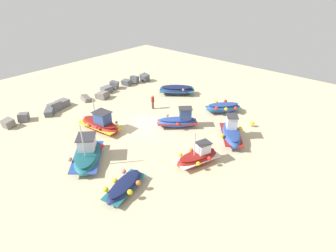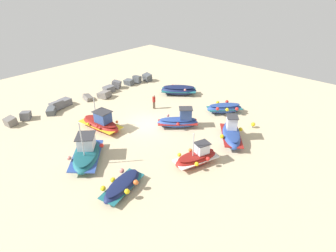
% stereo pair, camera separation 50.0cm
% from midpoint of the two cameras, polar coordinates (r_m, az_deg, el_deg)
% --- Properties ---
extents(ground_plane, '(48.44, 48.44, 0.00)m').
position_cam_midpoint_polar(ground_plane, '(27.01, -3.81, 0.31)').
color(ground_plane, beige).
extents(fishing_boat_0, '(3.71, 3.42, 1.08)m').
position_cam_midpoint_polar(fishing_boat_0, '(29.71, 11.97, 3.63)').
color(fishing_boat_0, '#2D4C9E').
rests_on(fishing_boat_0, ground_plane).
extents(fishing_boat_1, '(3.91, 4.30, 1.11)m').
position_cam_midpoint_polar(fishing_boat_1, '(33.64, 2.65, 7.37)').
color(fishing_boat_1, navy).
rests_on(fishing_boat_1, ground_plane).
extents(fishing_boat_2, '(4.60, 4.67, 3.72)m').
position_cam_midpoint_polar(fishing_boat_2, '(22.51, -15.75, -5.33)').
color(fishing_boat_2, '#1E6670').
rests_on(fishing_boat_2, ground_plane).
extents(fishing_boat_3, '(3.69, 3.79, 1.98)m').
position_cam_midpoint_polar(fishing_boat_3, '(26.34, 2.78, 1.06)').
color(fishing_boat_3, '#2D4C9E').
rests_on(fishing_boat_3, ground_plane).
extents(fishing_boat_4, '(3.84, 2.25, 0.92)m').
position_cam_midpoint_polar(fishing_boat_4, '(19.21, -8.61, -12.01)').
color(fishing_boat_4, navy).
rests_on(fishing_boat_4, ground_plane).
extents(fishing_boat_5, '(4.20, 3.77, 2.23)m').
position_cam_midpoint_polar(fishing_boat_5, '(24.70, 13.40, -1.58)').
color(fishing_boat_5, '#2D4C9E').
rests_on(fishing_boat_5, ground_plane).
extents(fishing_boat_6, '(3.84, 2.46, 2.78)m').
position_cam_midpoint_polar(fishing_boat_6, '(21.48, 6.56, -6.38)').
color(fishing_boat_6, maroon).
rests_on(fishing_boat_6, ground_plane).
extents(fishing_boat_7, '(2.30, 4.61, 2.96)m').
position_cam_midpoint_polar(fishing_boat_7, '(26.59, -13.06, 0.62)').
color(fishing_boat_7, maroon).
rests_on(fishing_boat_7, ground_plane).
extents(person_walking, '(0.32, 0.32, 1.59)m').
position_cam_midpoint_polar(person_walking, '(29.81, -2.42, 5.17)').
color(person_walking, brown).
rests_on(person_walking, ground_plane).
extents(breakwater_rocks, '(18.70, 2.89, 1.23)m').
position_cam_midpoint_polar(breakwater_rocks, '(33.79, -14.80, 6.19)').
color(breakwater_rocks, slate).
rests_on(breakwater_rocks, ground_plane).
extents(mooring_buoy_0, '(0.40, 0.40, 0.55)m').
position_cam_midpoint_polar(mooring_buoy_0, '(27.51, 17.55, 0.31)').
color(mooring_buoy_0, '#3F3F42').
rests_on(mooring_buoy_0, ground_plane).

